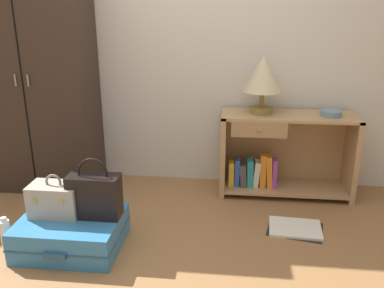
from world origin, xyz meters
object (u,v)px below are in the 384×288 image
at_px(wardrobe, 36,75).
at_px(bowl, 331,113).
at_px(suitcase_large, 72,232).
at_px(bottle, 6,234).
at_px(bookshelf, 280,154).
at_px(table_lamp, 263,76).
at_px(open_book_on_floor, 295,228).
at_px(train_case, 55,199).
at_px(handbag, 95,195).

relative_size(wardrobe, bowl, 11.54).
distance_m(suitcase_large, bottle, 0.42).
distance_m(bowl, suitcase_large, 2.08).
relative_size(bookshelf, table_lamp, 2.34).
bearing_deg(suitcase_large, open_book_on_floor, 14.32).
distance_m(wardrobe, open_book_on_floor, 2.32).
distance_m(bowl, bottle, 2.46).
bearing_deg(train_case, bowl, 26.50).
relative_size(suitcase_large, train_case, 2.03).
xyz_separation_m(suitcase_large, bottle, (-0.42, -0.06, -0.00)).
relative_size(bowl, train_case, 0.52).
relative_size(wardrobe, bottle, 8.76).
relative_size(wardrobe, bookshelf, 1.80).
bearing_deg(bookshelf, open_book_on_floor, -83.44).
xyz_separation_m(train_case, handbag, (0.26, 0.01, 0.04)).
bearing_deg(bowl, table_lamp, 178.08).
height_order(bookshelf, bottle, bookshelf).
height_order(bookshelf, table_lamp, table_lamp).
distance_m(handbag, open_book_on_floor, 1.39).
bearing_deg(suitcase_large, bottle, -172.27).
relative_size(wardrobe, train_case, 6.04).
distance_m(wardrobe, bowl, 2.35).
height_order(table_lamp, bottle, table_lamp).
height_order(bookshelf, open_book_on_floor, bookshelf).
xyz_separation_m(bowl, open_book_on_floor, (-0.29, -0.58, -0.69)).
bearing_deg(wardrobe, train_case, -61.69).
height_order(bookshelf, bowl, bowl).
distance_m(bowl, handbag, 1.87).
height_order(handbag, bottle, handbag).
xyz_separation_m(train_case, bottle, (-0.32, -0.09, -0.22)).
bearing_deg(bowl, handbag, -150.23).
xyz_separation_m(table_lamp, suitcase_large, (-1.22, -0.97, -0.87)).
xyz_separation_m(handbag, open_book_on_floor, (1.31, 0.33, -0.35)).
height_order(bookshelf, suitcase_large, bookshelf).
distance_m(bookshelf, train_case, 1.77).
bearing_deg(bowl, bookshelf, 175.86).
bearing_deg(bookshelf, bowl, -4.14).
height_order(wardrobe, suitcase_large, wardrobe).
xyz_separation_m(bookshelf, bowl, (0.36, -0.03, 0.36)).
xyz_separation_m(table_lamp, handbag, (-1.06, -0.93, -0.62)).
xyz_separation_m(wardrobe, bottle, (0.17, -0.99, -0.85)).
distance_m(bookshelf, suitcase_large, 1.72).
bearing_deg(train_case, bottle, -164.25).
distance_m(bottle, open_book_on_floor, 1.93).
relative_size(table_lamp, suitcase_large, 0.71).
bearing_deg(open_book_on_floor, table_lamp, 112.05).
height_order(table_lamp, train_case, table_lamp).
height_order(bottle, open_book_on_floor, bottle).
bearing_deg(bowl, bottle, -154.97).
height_order(train_case, bottle, train_case).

